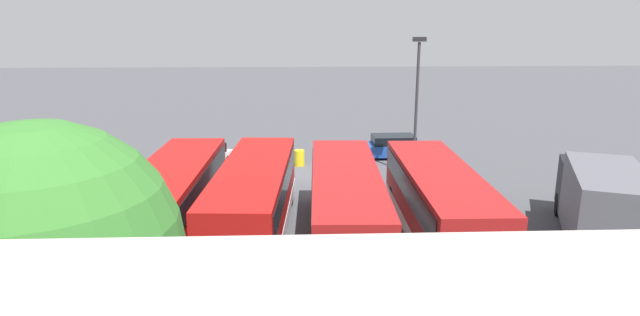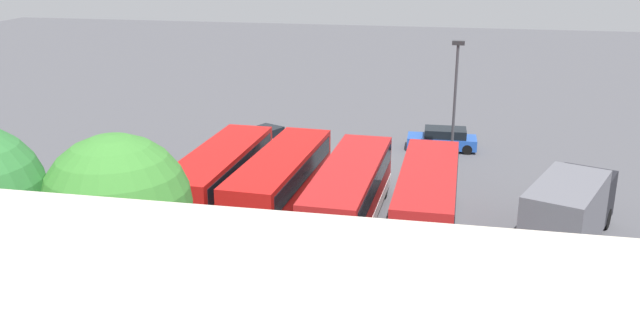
{
  "view_description": "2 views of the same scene",
  "coord_description": "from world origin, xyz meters",
  "views": [
    {
      "loc": [
        0.12,
        28.67,
        8.54
      ],
      "look_at": [
        -0.95,
        1.5,
        1.35
      ],
      "focal_mm": 29.5,
      "sensor_mm": 36.0,
      "label": 1
    },
    {
      "loc": [
        -6.15,
        39.09,
        12.96
      ],
      "look_at": [
        0.92,
        4.01,
        1.41
      ],
      "focal_mm": 37.8,
      "sensor_mm": 36.0,
      "label": 2
    }
  ],
  "objects": [
    {
      "name": "tree_midleft",
      "position": [
        4.93,
        19.4,
        4.23
      ],
      "size": [
        5.17,
        5.17,
        6.82
      ],
      "color": "#4C3823",
      "rests_on": "ground"
    },
    {
      "name": "waste_bin_yellow",
      "position": [
        0.15,
        -1.89,
        0.47
      ],
      "size": [
        0.6,
        0.6,
        0.95
      ],
      "primitive_type": "cylinder",
      "color": "yellow",
      "rests_on": "ground"
    },
    {
      "name": "ground_plane",
      "position": [
        0.0,
        0.0,
        0.0
      ],
      "size": [
        140.0,
        140.0,
        0.0
      ],
      "primitive_type": "plane",
      "color": "#47474C"
    },
    {
      "name": "bus_single_deck_fourth",
      "position": [
        5.2,
        8.57,
        1.62
      ],
      "size": [
        2.87,
        10.23,
        2.95
      ],
      "color": "#B71411",
      "rests_on": "ground"
    },
    {
      "name": "bus_single_deck_near_end",
      "position": [
        -5.28,
        9.54,
        1.62
      ],
      "size": [
        2.72,
        10.24,
        2.95
      ],
      "color": "#A51919",
      "rests_on": "ground"
    },
    {
      "name": "lamp_post_tall",
      "position": [
        -6.28,
        0.41,
        4.5
      ],
      "size": [
        0.7,
        0.3,
        7.64
      ],
      "color": "#38383D",
      "rests_on": "ground"
    },
    {
      "name": "box_truck_blue",
      "position": [
        -11.48,
        9.98,
        1.71
      ],
      "size": [
        5.07,
        7.89,
        3.2
      ],
      "color": "#595960",
      "rests_on": "ground"
    },
    {
      "name": "car_hatchback_silver",
      "position": [
        -5.68,
        -3.63,
        0.7
      ],
      "size": [
        4.46,
        1.93,
        1.43
      ],
      "color": "#1E479E",
      "rests_on": "ground"
    },
    {
      "name": "bus_single_deck_third",
      "position": [
        1.97,
        8.71,
        1.62
      ],
      "size": [
        3.17,
        10.58,
        2.95
      ],
      "color": "#B71411",
      "rests_on": "ground"
    },
    {
      "name": "bus_single_deck_second",
      "position": [
        -1.63,
        9.61,
        1.62
      ],
      "size": [
        2.94,
        10.8,
        2.95
      ],
      "color": "#A51919",
      "rests_on": "ground"
    },
    {
      "name": "car_small_green",
      "position": [
        5.8,
        -1.18,
        0.7
      ],
      "size": [
        3.32,
        4.31,
        1.43
      ],
      "color": "silver",
      "rests_on": "ground"
    }
  ]
}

